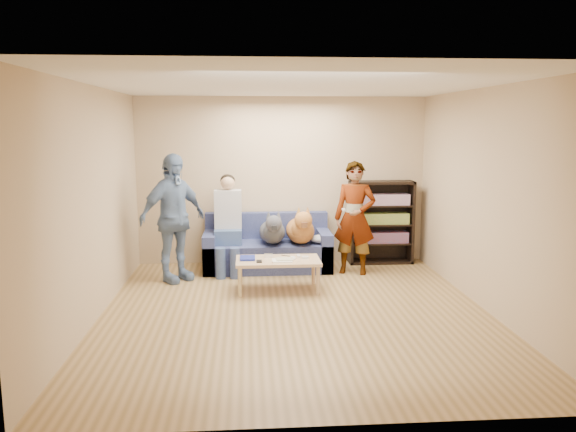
{
  "coord_description": "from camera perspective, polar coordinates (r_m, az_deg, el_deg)",
  "views": [
    {
      "loc": [
        -0.55,
        -6.25,
        2.16
      ],
      "look_at": [
        0.0,
        1.2,
        0.95
      ],
      "focal_mm": 35.0,
      "sensor_mm": 36.0,
      "label": 1
    }
  ],
  "objects": [
    {
      "name": "camera_silver",
      "position": [
        7.49,
        -2.0,
        -4.03
      ],
      "size": [
        0.11,
        0.06,
        0.05
      ],
      "primitive_type": "cube",
      "color": "silver",
      "rests_on": "coffee_table"
    },
    {
      "name": "held_controller",
      "position": [
        7.97,
        5.68,
        0.64
      ],
      "size": [
        0.04,
        0.11,
        0.03
      ],
      "primitive_type": "cube",
      "rotation": [
        0.0,
        0.0,
        0.03
      ],
      "color": "silver",
      "rests_on": "person_standing_right"
    },
    {
      "name": "pen_orange",
      "position": [
        7.23,
        -1.11,
        -4.69
      ],
      "size": [
        0.13,
        0.06,
        0.01
      ],
      "primitive_type": "cylinder",
      "rotation": [
        0.0,
        1.57,
        0.35
      ],
      "color": "orange",
      "rests_on": "coffee_table"
    },
    {
      "name": "headphone_cup_b",
      "position": [
        7.46,
        0.49,
        -4.21
      ],
      "size": [
        0.07,
        0.07,
        0.02
      ],
      "primitive_type": "cylinder",
      "color": "white",
      "rests_on": "coffee_table"
    },
    {
      "name": "wallet",
      "position": [
        7.26,
        -2.95,
        -4.62
      ],
      "size": [
        0.07,
        0.12,
        0.02
      ],
      "primitive_type": "cube",
      "color": "black",
      "rests_on": "coffee_table"
    },
    {
      "name": "ceiling",
      "position": [
        6.29,
        0.83,
        13.21
      ],
      "size": [
        5.0,
        5.0,
        0.0
      ],
      "primitive_type": "plane",
      "rotation": [
        3.14,
        0.0,
        0.0
      ],
      "color": "white",
      "rests_on": "ground"
    },
    {
      "name": "ground",
      "position": [
        6.63,
        0.77,
        -9.8
      ],
      "size": [
        5.0,
        5.0,
        0.0
      ],
      "primitive_type": "plane",
      "color": "olive",
      "rests_on": "ground"
    },
    {
      "name": "headphone_cup_a",
      "position": [
        7.38,
        0.54,
        -4.36
      ],
      "size": [
        0.07,
        0.07,
        0.02
      ],
      "primitive_type": "cylinder",
      "color": "white",
      "rests_on": "coffee_table"
    },
    {
      "name": "coffee_table",
      "position": [
        7.4,
        -1.02,
        -4.77
      ],
      "size": [
        1.1,
        0.6,
        0.42
      ],
      "color": "#D4B182",
      "rests_on": "ground"
    },
    {
      "name": "notebook_blue",
      "position": [
        7.42,
        -4.14,
        -4.28
      ],
      "size": [
        0.2,
        0.26,
        0.03
      ],
      "primitive_type": "cube",
      "color": "navy",
      "rests_on": "coffee_table"
    },
    {
      "name": "wall_right",
      "position": [
        6.9,
        19.76,
        1.5
      ],
      "size": [
        0.0,
        5.0,
        5.0
      ],
      "primitive_type": "plane",
      "rotation": [
        1.57,
        0.0,
        -1.57
      ],
      "color": "tan",
      "rests_on": "ground"
    },
    {
      "name": "pen_black",
      "position": [
        7.57,
        -0.19,
        -4.06
      ],
      "size": [
        0.13,
        0.08,
        0.01
      ],
      "primitive_type": "cylinder",
      "rotation": [
        0.0,
        1.57,
        -0.52
      ],
      "color": "black",
      "rests_on": "coffee_table"
    },
    {
      "name": "sofa",
      "position": [
        8.56,
        -2.12,
        -3.49
      ],
      "size": [
        1.9,
        0.85,
        0.82
      ],
      "color": "#515B93",
      "rests_on": "ground"
    },
    {
      "name": "person_seated",
      "position": [
        8.34,
        -6.11,
        -0.42
      ],
      "size": [
        0.4,
        0.73,
        1.47
      ],
      "color": "#426791",
      "rests_on": "sofa"
    },
    {
      "name": "person_standing_right",
      "position": [
        8.23,
        6.8,
        -0.2
      ],
      "size": [
        0.7,
        0.56,
        1.65
      ],
      "primitive_type": "imported",
      "rotation": [
        0.0,
        0.0,
        -0.32
      ],
      "color": "gray",
      "rests_on": "ground"
    },
    {
      "name": "controller_b",
      "position": [
        7.43,
        1.74,
        -4.22
      ],
      "size": [
        0.09,
        0.06,
        0.03
      ],
      "primitive_type": "cube",
      "color": "white",
      "rests_on": "coffee_table"
    },
    {
      "name": "wall_back",
      "position": [
        8.81,
        -0.62,
        3.6
      ],
      "size": [
        4.5,
        0.0,
        4.5
      ],
      "primitive_type": "plane",
      "rotation": [
        1.57,
        0.0,
        0.0
      ],
      "color": "tan",
      "rests_on": "ground"
    },
    {
      "name": "person_standing_left",
      "position": [
        7.92,
        -11.62,
        -0.2
      ],
      "size": [
        1.06,
        1.03,
        1.78
      ],
      "primitive_type": "imported",
      "rotation": [
        0.0,
        0.0,
        0.75
      ],
      "color": "#6A7EAA",
      "rests_on": "ground"
    },
    {
      "name": "magazine",
      "position": [
        7.31,
        -0.36,
        -4.4
      ],
      "size": [
        0.22,
        0.17,
        0.01
      ],
      "primitive_type": "cube",
      "color": "#C1B89B",
      "rests_on": "coffee_table"
    },
    {
      "name": "bookshelf",
      "position": [
        8.95,
        9.4,
        -0.44
      ],
      "size": [
        1.0,
        0.34,
        1.3
      ],
      "color": "black",
      "rests_on": "ground"
    },
    {
      "name": "papers",
      "position": [
        7.29,
        -0.59,
        -4.54
      ],
      "size": [
        0.26,
        0.2,
        0.02
      ],
      "primitive_type": "cube",
      "color": "white",
      "rests_on": "coffee_table"
    },
    {
      "name": "blanket",
      "position": [
        8.37,
        3.48,
        -2.34
      ],
      "size": [
        0.36,
        0.3,
        0.12
      ],
      "primitive_type": "ellipsoid",
      "color": "#A8A8AD",
      "rests_on": "sofa"
    },
    {
      "name": "dog_gray",
      "position": [
        8.28,
        -1.59,
        -1.5
      ],
      "size": [
        0.38,
        1.24,
        0.56
      ],
      "color": "#45484F",
      "rests_on": "sofa"
    },
    {
      "name": "controller_a",
      "position": [
        7.5,
        1.07,
        -4.09
      ],
      "size": [
        0.04,
        0.13,
        0.03
      ],
      "primitive_type": "cube",
      "color": "white",
      "rests_on": "coffee_table"
    },
    {
      "name": "wall_left",
      "position": [
        6.53,
        -19.27,
        1.12
      ],
      "size": [
        0.0,
        5.0,
        5.0
      ],
      "primitive_type": "plane",
      "rotation": [
        1.57,
        0.0,
        1.57
      ],
      "color": "tan",
      "rests_on": "ground"
    },
    {
      "name": "dog_tan",
      "position": [
        8.3,
        1.31,
        -1.34
      ],
      "size": [
        0.42,
        1.17,
        0.61
      ],
      "color": "#A67933",
      "rests_on": "sofa"
    },
    {
      "name": "wall_front",
      "position": [
        3.88,
        4.03,
        -3.62
      ],
      "size": [
        4.5,
        0.0,
        4.5
      ],
      "primitive_type": "plane",
      "rotation": [
        -1.57,
        0.0,
        0.0
      ],
      "color": "tan",
      "rests_on": "ground"
    }
  ]
}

